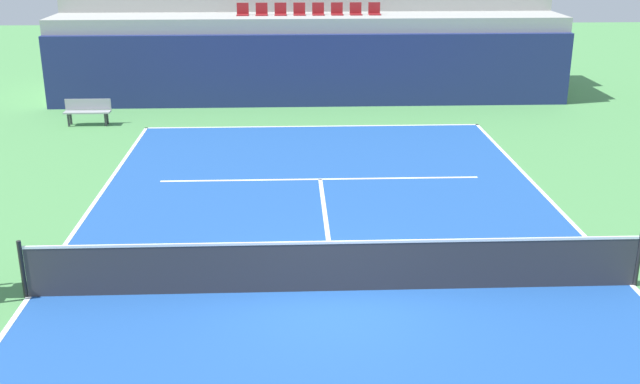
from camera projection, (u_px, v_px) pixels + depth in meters
name	position (u px, v px, depth m)	size (l,w,h in m)	color
ground_plane	(335.00, 291.00, 13.67)	(80.00, 80.00, 0.00)	#4C8C4C
court_surface	(335.00, 291.00, 13.67)	(11.00, 24.00, 0.01)	#1E4C99
baseline_far	(313.00, 126.00, 24.94)	(11.00, 0.10, 0.00)	white
sideline_left	(29.00, 296.00, 13.45)	(0.10, 24.00, 0.00)	white
sideline_right	(632.00, 285.00, 13.89)	(0.10, 24.00, 0.00)	white
service_line_far	(320.00, 179.00, 19.71)	(8.26, 0.10, 0.00)	white
centre_service_line	(326.00, 225.00, 16.69)	(0.10, 6.40, 0.00)	white
back_wall	(310.00, 71.00, 27.38)	(18.99, 0.30, 2.60)	navy
stands_tier_lower	(309.00, 57.00, 28.56)	(18.99, 2.40, 3.12)	#9E9E99
stands_tier_upper	(307.00, 39.00, 30.71)	(18.99, 2.40, 3.84)	#9E9E99
seating_row_lower	(309.00, 11.00, 28.09)	(5.33, 0.44, 0.44)	maroon
tennis_net	(335.00, 265.00, 13.51)	(11.08, 0.08, 1.07)	black
player_bench	(88.00, 110.00, 25.01)	(1.50, 0.40, 0.85)	#99999E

